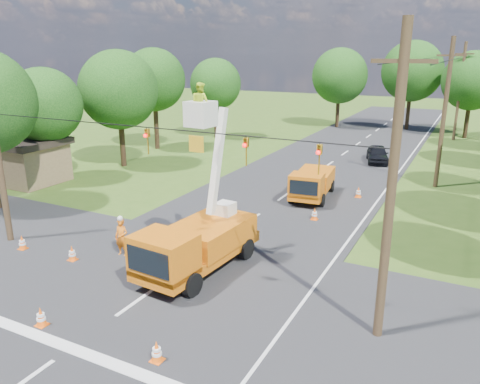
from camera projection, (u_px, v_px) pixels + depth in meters
The scene contains 28 objects.
ground at pixel (309, 179), 34.61m from camera, with size 140.00×140.00×0.00m, color #365419.
road_main at pixel (309, 179), 34.61m from camera, with size 12.00×100.00×0.06m, color black.
road_cross at pixel (167, 281), 19.25m from camera, with size 56.00×10.00×0.07m, color black.
stop_bar at pixel (71, 349), 14.81m from camera, with size 9.00×0.45×0.02m, color silver.
edge_line at pixel (387, 188), 32.18m from camera, with size 0.12×90.00×0.02m, color silver.
bucket_truck at pixel (197, 235), 19.61m from camera, with size 2.96×6.50×7.91m.
second_truck at pixel (312, 183), 29.71m from camera, with size 2.61×5.52×1.99m.
ground_worker at pixel (122, 237), 21.38m from camera, with size 0.65×0.43×1.79m, color #E94A13.
distant_car at pixel (377, 154), 39.58m from camera, with size 1.67×4.15×1.41m, color black.
traffic_cone_0 at pixel (41, 317), 15.97m from camera, with size 0.38×0.38×0.71m.
traffic_cone_1 at pixel (157, 352), 14.13m from camera, with size 0.38×0.38×0.71m.
traffic_cone_2 at pixel (228, 236), 22.96m from camera, with size 0.38×0.38×0.71m.
traffic_cone_3 at pixel (315, 214), 26.06m from camera, with size 0.38×0.38×0.71m.
traffic_cone_4 at pixel (72, 253), 20.98m from camera, with size 0.38×0.38×0.71m.
traffic_cone_5 at pixel (22, 243), 22.16m from camera, with size 0.38×0.38×0.71m.
traffic_cone_7 at pixel (358, 192), 30.06m from camera, with size 0.38×0.38×0.71m.
pole_right_near at pixel (391, 188), 14.09m from camera, with size 1.80×0.30×10.00m.
pole_right_mid at pixel (444, 113), 31.15m from camera, with size 1.80×0.30×10.00m.
pole_right_far at pixel (460, 91), 48.22m from camera, with size 1.80×0.30×10.00m.
signal_span at pixel (211, 145), 16.58m from camera, with size 18.00×0.29×1.07m.
shed at pixel (25, 160), 33.42m from camera, with size 5.50×4.50×3.15m.
tree_left_c at pixel (44, 105), 32.52m from camera, with size 5.20×5.20×8.06m.
tree_left_d at pixel (119, 90), 36.79m from camera, with size 6.20×6.20×9.24m.
tree_left_e at pixel (154, 80), 43.44m from camera, with size 5.80×5.80×9.41m.
tree_left_f at pixel (216, 84), 49.63m from camera, with size 5.40×5.40×8.40m.
tree_far_a at pixel (340, 76), 56.32m from camera, with size 6.60×6.60×9.50m.
tree_far_b at pixel (412, 71), 54.38m from camera, with size 7.00×7.00×10.32m.
tree_far_c at pixel (472, 81), 49.21m from camera, with size 6.20×6.20×9.18m.
Camera 1 is at (10.55, -12.12, 9.07)m, focal length 35.00 mm.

